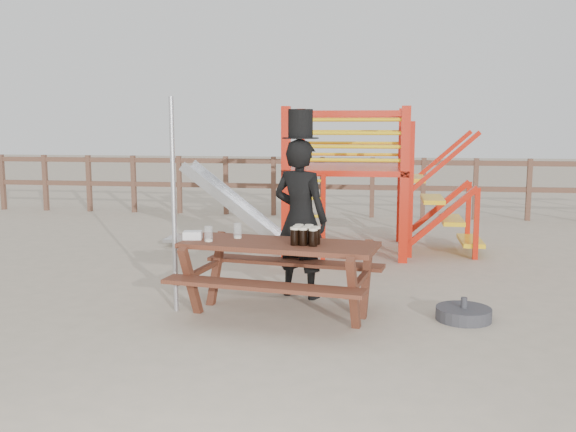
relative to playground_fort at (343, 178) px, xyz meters
The scene contains 10 objects.
ground 3.74m from the playground_fort, 91.99° to the right, with size 60.00×60.00×0.00m, color #B4A38C.
back_fence 3.44m from the playground_fort, 92.08° to the left, with size 15.09×0.09×1.20m.
playground_fort is the anchor object (origin of this frame).
picnic_table 3.49m from the playground_fort, 96.51° to the right, with size 2.06×1.57×0.73m.
man_with_hat 2.71m from the playground_fort, 95.91° to the right, with size 0.73×0.61×2.02m.
metal_pole 3.71m from the playground_fort, 112.87° to the right, with size 0.05×0.05×2.13m, color #B2B2B7.
parasol_base 3.72m from the playground_fort, 67.28° to the right, with size 0.53×0.53×0.22m.
paper_bag 3.61m from the playground_fort, 110.67° to the right, with size 0.18×0.14×0.08m, color white.
stout_pints 3.47m from the playground_fort, 92.20° to the right, with size 0.28×0.29×0.17m.
empty_glasses 3.50m from the playground_fort, 105.98° to the right, with size 0.32×0.31×0.15m.
Camera 1 is at (0.72, -5.85, 1.87)m, focal length 40.00 mm.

